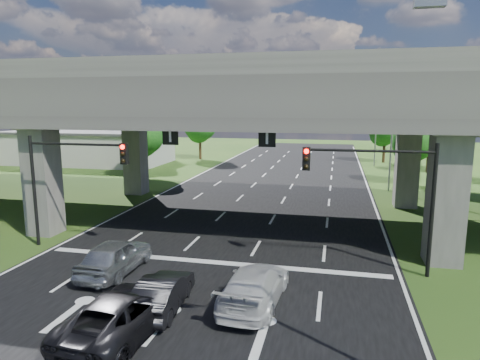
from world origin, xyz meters
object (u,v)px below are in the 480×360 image
at_px(streetlight_far, 388,125).
at_px(streetlight_beyond, 373,119).
at_px(signal_right, 382,183).
at_px(car_silver, 115,256).
at_px(car_trailing, 122,314).
at_px(signal_left, 68,171).
at_px(car_white, 254,286).
at_px(car_dark, 163,292).

xyz_separation_m(streetlight_far, streetlight_beyond, (0.00, 16.00, 0.00)).
bearing_deg(signal_right, car_silver, -166.89).
height_order(streetlight_beyond, car_trailing, streetlight_beyond).
relative_size(signal_left, car_white, 1.20).
bearing_deg(car_trailing, signal_right, -135.40).
relative_size(car_silver, car_dark, 1.14).
height_order(car_dark, car_white, car_white).
bearing_deg(streetlight_far, car_silver, -121.43).
distance_m(car_dark, car_white, 3.48).
relative_size(signal_left, streetlight_beyond, 0.60).
bearing_deg(signal_right, car_trailing, -139.54).
bearing_deg(car_silver, car_dark, 141.67).
bearing_deg(car_silver, car_trailing, 121.65).
relative_size(streetlight_beyond, car_white, 2.00).
distance_m(signal_right, car_dark, 10.45).
bearing_deg(car_white, streetlight_beyond, -96.61).
relative_size(streetlight_beyond, car_silver, 2.17).
distance_m(streetlight_beyond, car_silver, 41.49).
bearing_deg(streetlight_beyond, car_dark, -104.07).
bearing_deg(streetlight_beyond, car_white, -100.07).
bearing_deg(signal_right, car_dark, -145.83).
bearing_deg(signal_right, car_white, -138.63).
height_order(car_silver, car_trailing, car_silver).
relative_size(car_silver, car_white, 0.92).
bearing_deg(car_white, signal_right, -135.17).
height_order(signal_right, streetlight_beyond, streetlight_beyond).
height_order(signal_right, car_dark, signal_right).
relative_size(signal_left, streetlight_far, 0.60).
bearing_deg(streetlight_beyond, signal_left, -116.43).
bearing_deg(streetlight_far, streetlight_beyond, 90.00).
xyz_separation_m(signal_left, car_white, (10.76, -4.31, -3.43)).
xyz_separation_m(signal_right, car_white, (-4.89, -4.31, -3.43)).
height_order(car_white, car_trailing, car_trailing).
bearing_deg(streetlight_beyond, car_silver, -109.74).
distance_m(signal_left, streetlight_far, 26.95).
distance_m(streetlight_far, streetlight_beyond, 16.00).
bearing_deg(car_white, car_dark, 24.03).
height_order(signal_left, streetlight_beyond, streetlight_beyond).
bearing_deg(car_white, car_trailing, 42.72).
xyz_separation_m(streetlight_far, car_white, (-7.17, -24.37, -5.09)).
bearing_deg(car_white, car_silver, -9.89).
height_order(streetlight_far, streetlight_beyond, same).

